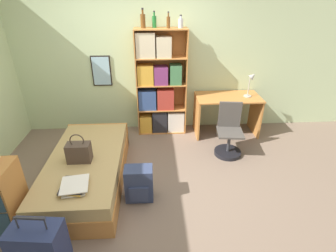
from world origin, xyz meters
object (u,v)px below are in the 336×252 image
Objects in this scene: desk_lamp at (251,80)px; waste_bin at (222,129)px; suitcase at (41,252)px; bottle_blue at (181,23)px; bookcase at (159,88)px; backpack at (139,184)px; desk at (227,108)px; bottle_green at (143,20)px; handbag at (79,152)px; bottle_clear at (168,22)px; bed at (87,169)px; desk_chair at (229,138)px; bottle_brown at (154,21)px; book_stack_on_bed at (74,186)px.

waste_bin is at bearing -174.48° from desk_lamp.
suitcase is 3.56m from bottle_blue.
backpack is at bearing -99.65° from bookcase.
backpack is (-1.53, -1.67, -0.27)m from desk.
bottle_green reaches higher than waste_bin.
suitcase is 0.40× the size of bookcase.
waste_bin is at bearing 30.78° from handbag.
bottle_green is 1.50× the size of bottle_blue.
suitcase is at bearing -115.50° from bottle_clear.
bed is 1.73× the size of desk.
desk reaches higher than backpack.
bottle_blue is at bearing 131.91° from desk_chair.
bottle_brown is at bearing 171.36° from desk.
bed is 4.93× the size of handbag.
bed reaches higher than waste_bin.
bookcase is 1.61m from desk_lamp.
book_stack_on_bed is 0.20× the size of bookcase.
handbag is at bearing 86.53° from suitcase.
bottle_green is 0.63× the size of backpack.
bottle_brown reaches higher than bed.
desk_chair is at bearing 35.22° from backpack.
bottle_brown is (0.96, 2.13, 1.50)m from book_stack_on_bed.
bottle_green reaches higher than desk.
handbag is 0.88m from backpack.
bottle_brown is 0.30× the size of desk_chair.
waste_bin is (1.39, -0.21, -1.86)m from bottle_green.
desk is 2.28m from backpack.
desk is at bearing 40.91° from book_stack_on_bed.
bookcase is 1.64× the size of desk.
handbag is 2.40m from bottle_clear.
bottle_green is (-0.23, 0.01, 1.12)m from bookcase.
desk_chair is at bearing 18.07° from handbag.
bottle_blue reaches higher than waste_bin.
backpack is (-0.67, -1.81, -1.70)m from bottle_blue.
bed is 4.39× the size of desk_lamp.
bottle_brown reaches higher than bottle_blue.
backpack is at bearing -97.72° from bottle_brown.
bed is at bearing -150.39° from desk.
suitcase is 0.65× the size of desk.
bottle_brown is at bearing 68.90° from suitcase.
suitcase is at bearing -94.63° from bed.
bottle_blue is 1.99m from desk_chair.
suitcase is 3.46m from bottle_brown.
bottle_blue reaches higher than desk.
suitcase is 2.49× the size of bottle_green.
book_stack_on_bed is 0.74m from suitcase.
bottle_green is at bearing -166.83° from bottle_brown.
desk is (2.23, 1.93, 0.05)m from book_stack_on_bed.
bottle_green is at bearing 174.04° from desk.
desk_chair reaches higher than suitcase.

